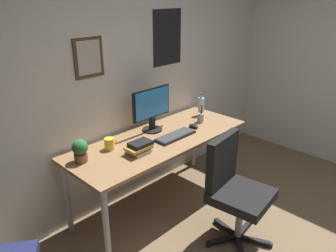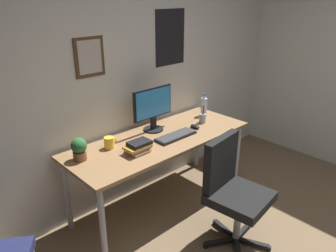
{
  "view_description": "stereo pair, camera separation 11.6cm",
  "coord_description": "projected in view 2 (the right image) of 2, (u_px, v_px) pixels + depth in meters",
  "views": [
    {
      "loc": [
        -2.02,
        -0.3,
        2.03
      ],
      "look_at": [
        -0.06,
        1.62,
        0.9
      ],
      "focal_mm": 34.98,
      "sensor_mm": 36.0,
      "label": 1
    },
    {
      "loc": [
        -1.94,
        -0.39,
        2.03
      ],
      "look_at": [
        -0.06,
        1.62,
        0.9
      ],
      "focal_mm": 34.98,
      "sensor_mm": 36.0,
      "label": 2
    }
  ],
  "objects": [
    {
      "name": "pen_cup",
      "position": [
        203.0,
        118.0,
        3.44
      ],
      "size": [
        0.07,
        0.07,
        0.2
      ],
      "color": "#9EA0A5",
      "rests_on": "desk"
    },
    {
      "name": "potted_plant",
      "position": [
        79.0,
        148.0,
        2.65
      ],
      "size": [
        0.13,
        0.13,
        0.2
      ],
      "color": "brown",
      "rests_on": "desk"
    },
    {
      "name": "computer_mouse",
      "position": [
        195.0,
        126.0,
        3.31
      ],
      "size": [
        0.06,
        0.11,
        0.04
      ],
      "color": "black",
      "rests_on": "desk"
    },
    {
      "name": "water_bottle",
      "position": [
        204.0,
        106.0,
        3.62
      ],
      "size": [
        0.07,
        0.07,
        0.25
      ],
      "color": "silver",
      "rests_on": "desk"
    },
    {
      "name": "desk",
      "position": [
        161.0,
        145.0,
        3.13
      ],
      "size": [
        1.85,
        0.7,
        0.75
      ],
      "color": "#936D47",
      "rests_on": "ground_plane"
    },
    {
      "name": "coffee_mug_near",
      "position": [
        109.0,
        143.0,
        2.87
      ],
      "size": [
        0.13,
        0.09,
        0.1
      ],
      "color": "yellow",
      "rests_on": "desk"
    },
    {
      "name": "office_chair",
      "position": [
        232.0,
        187.0,
        2.71
      ],
      "size": [
        0.57,
        0.57,
        0.95
      ],
      "color": "black",
      "rests_on": "ground_plane"
    },
    {
      "name": "keyboard",
      "position": [
        176.0,
        136.0,
        3.1
      ],
      "size": [
        0.43,
        0.15,
        0.03
      ],
      "color": "black",
      "rests_on": "desk"
    },
    {
      "name": "wall_back",
      "position": [
        135.0,
        72.0,
        3.21
      ],
      "size": [
        4.4,
        0.1,
        2.6
      ],
      "color": "silver",
      "rests_on": "ground_plane"
    },
    {
      "name": "monitor",
      "position": [
        153.0,
        107.0,
        3.18
      ],
      "size": [
        0.46,
        0.2,
        0.43
      ],
      "color": "black",
      "rests_on": "desk"
    },
    {
      "name": "book_stack_left",
      "position": [
        138.0,
        147.0,
        2.8
      ],
      "size": [
        0.23,
        0.17,
        0.1
      ],
      "color": "silver",
      "rests_on": "desk"
    }
  ]
}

